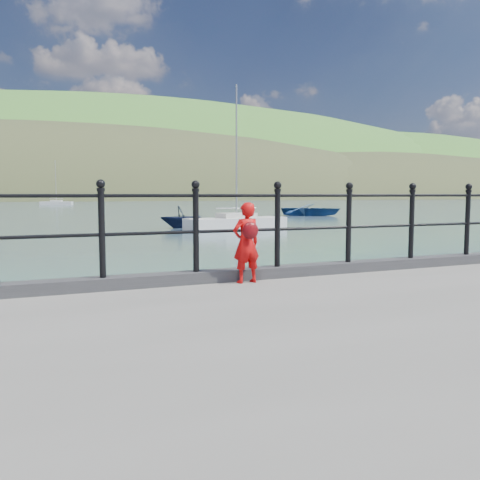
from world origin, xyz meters
name	(u,v)px	position (x,y,z in m)	size (l,w,h in m)	color
ground	(234,348)	(0.00, 0.00, 0.00)	(600.00, 600.00, 0.00)	#2D4251
kerb	(238,274)	(0.00, -0.15, 1.07)	(60.00, 0.30, 0.15)	#28282B
railing	(238,220)	(0.00, -0.15, 1.82)	(18.11, 0.11, 1.20)	black
far_shore	(115,246)	(38.34, 239.41, -22.57)	(830.00, 200.00, 156.00)	#333A21
child	(246,242)	(0.01, -0.41, 1.54)	(0.41, 0.33, 1.06)	red
launch_blue	(311,210)	(24.17, 37.56, 0.61)	(4.21, 5.90, 1.22)	navy
launch_navy	(181,217)	(6.74, 24.78, 0.71)	(2.33, 2.70, 1.42)	black
sailboat_near	(236,223)	(9.67, 22.67, 0.34)	(6.84, 2.95, 9.05)	silver
sailboat_deep	(56,203)	(3.95, 100.75, 0.34)	(6.39, 3.76, 9.06)	beige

